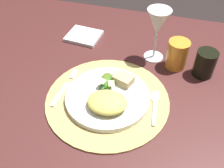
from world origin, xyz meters
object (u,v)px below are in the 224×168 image
at_px(dining_table, 104,116).
at_px(dark_tumbler, 205,63).
at_px(spoon, 155,101).
at_px(fork, 64,89).
at_px(dinner_plate, 107,97).
at_px(amber_tumbler, 177,54).
at_px(napkin, 84,36).
at_px(wine_glass, 158,24).

relative_size(dining_table, dark_tumbler, 16.48).
bearing_deg(spoon, fork, -175.13).
height_order(dinner_plate, amber_tumbler, amber_tumbler).
xyz_separation_m(fork, dark_tumbler, (0.40, 0.19, 0.04)).
height_order(spoon, amber_tumbler, amber_tumbler).
height_order(fork, dark_tumbler, dark_tumbler).
bearing_deg(fork, spoon, 4.87).
bearing_deg(dining_table, fork, -150.02).
relative_size(dining_table, amber_tumbler, 15.05).
distance_m(napkin, amber_tumbler, 0.36).
height_order(dining_table, dark_tumbler, dark_tumbler).
distance_m(dinner_plate, spoon, 0.14).
relative_size(fork, amber_tumbler, 1.75).
xyz_separation_m(spoon, napkin, (-0.32, 0.26, -0.00)).
distance_m(spoon, wine_glass, 0.25).
distance_m(fork, dark_tumbler, 0.45).
bearing_deg(dinner_plate, wine_glass, 67.80).
distance_m(dining_table, napkin, 0.32).
distance_m(dinner_plate, wine_glass, 0.28).
height_order(dinner_plate, napkin, dinner_plate).
bearing_deg(dinner_plate, amber_tumbler, 50.48).
distance_m(dining_table, amber_tumbler, 0.33).
distance_m(wine_glass, dark_tumbler, 0.19).
xyz_separation_m(spoon, wine_glass, (-0.04, 0.21, 0.12)).
bearing_deg(dinner_plate, spoon, 10.82).
height_order(spoon, wine_glass, wine_glass).
bearing_deg(napkin, spoon, -39.62).
bearing_deg(spoon, napkin, 140.38).
bearing_deg(napkin, amber_tumbler, -11.81).
height_order(wine_glass, dark_tumbler, wine_glass).
xyz_separation_m(fork, napkin, (-0.04, 0.28, -0.00)).
height_order(fork, wine_glass, wine_glass).
bearing_deg(dark_tumbler, dining_table, -156.20).
bearing_deg(dining_table, amber_tumbler, 35.52).
relative_size(dining_table, napkin, 11.98).
bearing_deg(amber_tumbler, fork, -146.26).
xyz_separation_m(dining_table, spoon, (0.17, -0.04, 0.17)).
bearing_deg(dark_tumbler, spoon, -127.22).
relative_size(spoon, wine_glass, 0.72).
xyz_separation_m(dining_table, dinner_plate, (0.03, -0.06, 0.18)).
xyz_separation_m(dinner_plate, spoon, (0.14, 0.03, -0.01)).
relative_size(fork, spoon, 1.28).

